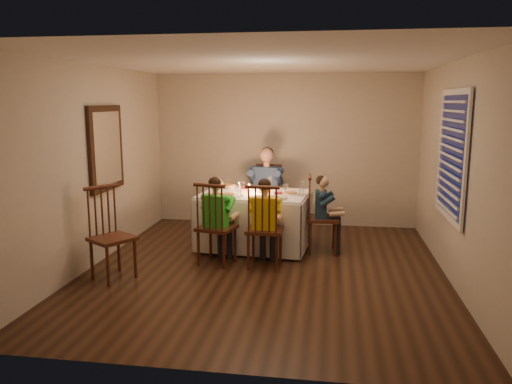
# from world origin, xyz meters

# --- Properties ---
(ground) EXTENTS (5.00, 5.00, 0.00)m
(ground) POSITION_xyz_m (0.00, 0.00, 0.00)
(ground) COLOR black
(ground) RESTS_ON ground
(wall_left) EXTENTS (0.02, 5.00, 2.60)m
(wall_left) POSITION_xyz_m (-2.25, 0.00, 1.30)
(wall_left) COLOR #BEB6A2
(wall_left) RESTS_ON ground
(wall_right) EXTENTS (0.02, 5.00, 2.60)m
(wall_right) POSITION_xyz_m (2.25, 0.00, 1.30)
(wall_right) COLOR #BEB6A2
(wall_right) RESTS_ON ground
(wall_back) EXTENTS (4.50, 0.02, 2.60)m
(wall_back) POSITION_xyz_m (0.00, 2.50, 1.30)
(wall_back) COLOR #BEB6A2
(wall_back) RESTS_ON ground
(ceiling) EXTENTS (5.00, 5.00, 0.00)m
(ceiling) POSITION_xyz_m (0.00, 0.00, 2.60)
(ceiling) COLOR white
(ceiling) RESTS_ON wall_back
(dining_table) EXTENTS (1.65, 1.26, 0.78)m
(dining_table) POSITION_xyz_m (-0.29, 0.99, 0.58)
(dining_table) COLOR white
(dining_table) RESTS_ON ground
(chair_adult) EXTENTS (0.49, 0.47, 1.11)m
(chair_adult) POSITION_xyz_m (-0.23, 1.88, 0.00)
(chair_adult) COLOR #37140F
(chair_adult) RESTS_ON ground
(chair_near_left) EXTENTS (0.54, 0.53, 1.11)m
(chair_near_left) POSITION_xyz_m (-0.66, 0.15, 0.00)
(chair_near_left) COLOR #37140F
(chair_near_left) RESTS_ON ground
(chair_near_right) EXTENTS (0.47, 0.45, 1.11)m
(chair_near_right) POSITION_xyz_m (-0.02, 0.14, 0.00)
(chair_near_right) COLOR #37140F
(chair_near_right) RESTS_ON ground
(chair_end) EXTENTS (0.46, 0.48, 1.11)m
(chair_end) POSITION_xyz_m (0.70, 0.90, 0.00)
(chair_end) COLOR #37140F
(chair_end) RESTS_ON ground
(chair_extra) EXTENTS (0.63, 0.63, 1.13)m
(chair_extra) POSITION_xyz_m (-1.78, -0.59, 0.00)
(chair_extra) COLOR #37140F
(chair_extra) RESTS_ON ground
(adult) EXTENTS (0.58, 0.54, 1.40)m
(adult) POSITION_xyz_m (-0.23, 1.88, 0.00)
(adult) COLOR navy
(adult) RESTS_ON ground
(child_green) EXTENTS (0.49, 0.46, 1.17)m
(child_green) POSITION_xyz_m (-0.66, 0.15, 0.00)
(child_green) COLOR green
(child_green) RESTS_ON ground
(child_yellow) EXTENTS (0.42, 0.39, 1.17)m
(child_yellow) POSITION_xyz_m (-0.02, 0.14, 0.00)
(child_yellow) COLOR yellow
(child_yellow) RESTS_ON ground
(child_teal) EXTENTS (0.36, 0.39, 1.10)m
(child_teal) POSITION_xyz_m (0.70, 0.90, 0.00)
(child_teal) COLOR #172C3B
(child_teal) RESTS_ON ground
(setting_adult) EXTENTS (0.28, 0.28, 0.02)m
(setting_adult) POSITION_xyz_m (-0.28, 1.30, 0.82)
(setting_adult) COLOR white
(setting_adult) RESTS_ON dining_table
(setting_green) EXTENTS (0.28, 0.28, 0.02)m
(setting_green) POSITION_xyz_m (-0.62, 0.71, 0.82)
(setting_green) COLOR white
(setting_green) RESTS_ON dining_table
(setting_yellow) EXTENTS (0.28, 0.28, 0.02)m
(setting_yellow) POSITION_xyz_m (0.02, 0.61, 0.82)
(setting_yellow) COLOR white
(setting_yellow) RESTS_ON dining_table
(setting_teal) EXTENTS (0.28, 0.28, 0.02)m
(setting_teal) POSITION_xyz_m (0.24, 0.95, 0.82)
(setting_teal) COLOR white
(setting_teal) RESTS_ON dining_table
(candle_left) EXTENTS (0.06, 0.06, 0.10)m
(candle_left) POSITION_xyz_m (-0.37, 1.00, 0.86)
(candle_left) COLOR silver
(candle_left) RESTS_ON dining_table
(candle_right) EXTENTS (0.06, 0.06, 0.10)m
(candle_right) POSITION_xyz_m (-0.20, 0.98, 0.86)
(candle_right) COLOR silver
(candle_right) RESTS_ON dining_table
(squash) EXTENTS (0.09, 0.09, 0.09)m
(squash) POSITION_xyz_m (-0.86, 1.37, 0.86)
(squash) COLOR yellow
(squash) RESTS_ON dining_table
(orange_fruit) EXTENTS (0.08, 0.08, 0.08)m
(orange_fruit) POSITION_xyz_m (-0.10, 1.03, 0.85)
(orange_fruit) COLOR #FF5515
(orange_fruit) RESTS_ON dining_table
(serving_bowl) EXTENTS (0.27, 0.27, 0.05)m
(serving_bowl) POSITION_xyz_m (-0.73, 1.30, 0.84)
(serving_bowl) COLOR white
(serving_bowl) RESTS_ON dining_table
(wall_mirror) EXTENTS (0.06, 0.95, 1.15)m
(wall_mirror) POSITION_xyz_m (-2.22, 0.30, 1.50)
(wall_mirror) COLOR black
(wall_mirror) RESTS_ON wall_left
(window_blinds) EXTENTS (0.07, 1.34, 1.54)m
(window_blinds) POSITION_xyz_m (2.21, 0.10, 1.50)
(window_blinds) COLOR #0D1135
(window_blinds) RESTS_ON wall_right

